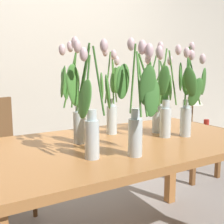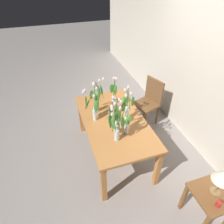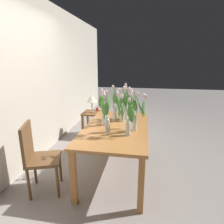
{
  "view_description": "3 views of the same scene",
  "coord_description": "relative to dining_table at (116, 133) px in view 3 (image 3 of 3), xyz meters",
  "views": [
    {
      "loc": [
        -0.81,
        -1.27,
        1.14
      ],
      "look_at": [
        -0.06,
        0.03,
        0.91
      ],
      "focal_mm": 42.67,
      "sensor_mm": 36.0,
      "label": 1
    },
    {
      "loc": [
        2.16,
        -0.75,
        2.66
      ],
      "look_at": [
        0.08,
        -0.06,
        0.96
      ],
      "focal_mm": 31.9,
      "sensor_mm": 36.0,
      "label": 2
    },
    {
      "loc": [
        -2.58,
        -0.39,
        1.68
      ],
      "look_at": [
        -0.05,
        0.06,
        0.97
      ],
      "focal_mm": 30.71,
      "sensor_mm": 36.0,
      "label": 3
    }
  ],
  "objects": [
    {
      "name": "side_table",
      "position": [
        1.37,
        0.73,
        -0.22
      ],
      "size": [
        0.44,
        0.44,
        0.55
      ],
      "color": "brown",
      "rests_on": "ground"
    },
    {
      "name": "tulip_vase_1",
      "position": [
        -0.3,
        -0.18,
        0.32
      ],
      "size": [
        0.23,
        0.24,
        0.57
      ],
      "color": "silver",
      "rests_on": "dining_table"
    },
    {
      "name": "ground_plane",
      "position": [
        0.0,
        0.0,
        -0.65
      ],
      "size": [
        18.0,
        18.0,
        0.0
      ],
      "primitive_type": "plane",
      "color": "gray"
    },
    {
      "name": "tulip_vase_2",
      "position": [
        0.4,
        -0.12,
        0.32
      ],
      "size": [
        0.21,
        0.22,
        0.58
      ],
      "color": "silver",
      "rests_on": "dining_table"
    },
    {
      "name": "dining_chair",
      "position": [
        -0.59,
        0.92,
        -0.12
      ],
      "size": [
        0.51,
        0.51,
        0.93
      ],
      "color": "brown",
      "rests_on": "ground"
    },
    {
      "name": "tulip_vase_5",
      "position": [
        -0.26,
        0.09,
        0.28
      ],
      "size": [
        0.15,
        0.12,
        0.56
      ],
      "color": "silver",
      "rests_on": "dining_table"
    },
    {
      "name": "tulip_vase_3",
      "position": [
        -0.09,
        -0.28,
        0.32
      ],
      "size": [
        0.21,
        0.24,
        0.56
      ],
      "color": "silver",
      "rests_on": "dining_table"
    },
    {
      "name": "tulip_vase_4",
      "position": [
        0.03,
        0.19,
        0.3
      ],
      "size": [
        0.18,
        0.2,
        0.55
      ],
      "color": "silver",
      "rests_on": "dining_table"
    },
    {
      "name": "dining_table",
      "position": [
        0.0,
        0.0,
        0.0
      ],
      "size": [
        1.6,
        0.9,
        0.74
      ],
      "color": "#B7753D",
      "rests_on": "ground"
    },
    {
      "name": "tulip_vase_0",
      "position": [
        0.26,
        -0.06,
        0.31
      ],
      "size": [
        0.24,
        0.18,
        0.57
      ],
      "color": "silver",
      "rests_on": "dining_table"
    },
    {
      "name": "tulip_vase_6",
      "position": [
        0.3,
        0.06,
        0.3
      ],
      "size": [
        0.24,
        0.16,
        0.57
      ],
      "color": "silver",
      "rests_on": "dining_table"
    },
    {
      "name": "room_wall_rear",
      "position": [
        0.0,
        1.45,
        0.7
      ],
      "size": [
        9.0,
        0.1,
        2.7
      ],
      "primitive_type": "cube",
      "color": "beige",
      "rests_on": "ground"
    },
    {
      "name": "table_lamp",
      "position": [
        1.36,
        0.75,
        0.21
      ],
      "size": [
        0.22,
        0.22,
        0.4
      ],
      "color": "olive",
      "rests_on": "side_table"
    },
    {
      "name": "pillar_candle",
      "position": [
        1.5,
        0.67,
        -0.06
      ],
      "size": [
        0.06,
        0.06,
        0.07
      ],
      "primitive_type": "cylinder",
      "color": "#B72D23",
      "rests_on": "side_table"
    }
  ]
}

